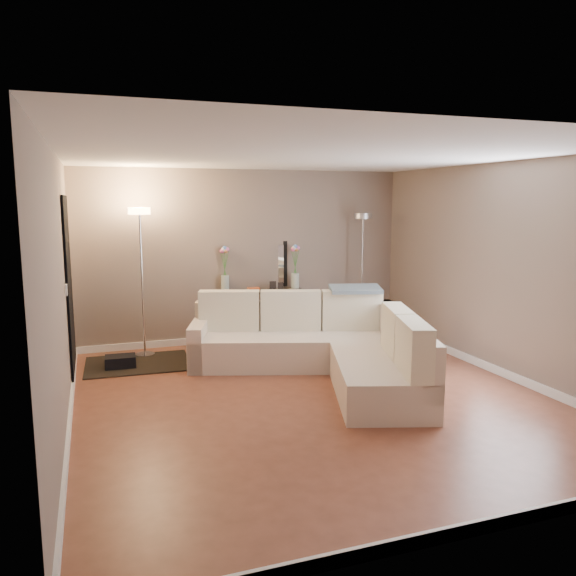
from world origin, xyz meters
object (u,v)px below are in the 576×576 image
object	(u,v)px
console_table	(256,312)
floor_lamp_lit	(141,252)
floor_lamp_unlit	(362,250)
sectional_sofa	(324,346)

from	to	relation	value
console_table	floor_lamp_lit	distance (m)	2.00
floor_lamp_unlit	console_table	bearing A→B (deg)	171.83
sectional_sofa	floor_lamp_unlit	size ratio (longest dim) A/B	1.69
console_table	floor_lamp_lit	xyz separation A→B (m)	(-1.70, -0.32, 1.00)
console_table	sectional_sofa	bearing A→B (deg)	-79.69
console_table	floor_lamp_lit	world-z (taller)	floor_lamp_lit
floor_lamp_lit	floor_lamp_unlit	distance (m)	3.37
console_table	floor_lamp_lit	bearing A→B (deg)	-169.32
floor_lamp_lit	floor_lamp_unlit	xyz separation A→B (m)	(3.37, 0.08, -0.07)
sectional_sofa	floor_lamp_unlit	distance (m)	2.35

